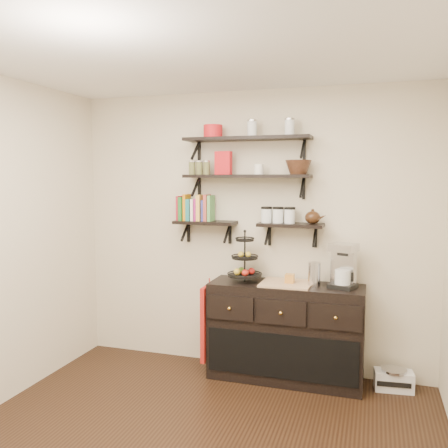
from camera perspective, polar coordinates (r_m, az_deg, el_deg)
ceiling at (r=3.06m, az=-5.55°, el=21.25°), size 3.50×3.50×0.02m
back_wall at (r=4.64m, az=3.14°, el=-0.86°), size 3.50×0.02×2.70m
shelf_top at (r=4.50m, az=2.78°, el=10.19°), size 1.20×0.27×0.23m
shelf_mid at (r=4.48m, az=2.75°, el=5.73°), size 1.20×0.27×0.23m
shelf_low_left at (r=4.64m, az=-2.24°, el=0.12°), size 0.60×0.25×0.23m
shelf_low_right at (r=4.43m, az=8.03°, el=-0.20°), size 0.60×0.25×0.23m
cookbooks at (r=4.66m, az=-3.28°, el=1.82°), size 0.36×0.15×0.26m
glass_canisters at (r=4.44m, az=6.51°, el=0.96°), size 0.32×0.10×0.13m
sideboard at (r=4.52m, az=7.41°, el=-12.73°), size 1.40×0.50×0.92m
fruit_stand at (r=4.46m, az=2.55°, el=-4.88°), size 0.32×0.32×0.47m
candle at (r=4.39m, az=7.91°, el=-6.50°), size 0.08×0.08×0.08m
coffee_maker at (r=4.34m, az=14.15°, el=-4.97°), size 0.27×0.27×0.40m
thermal_carafe at (r=4.33m, az=10.80°, el=-5.99°), size 0.11×0.11×0.22m
apron at (r=4.59m, az=-2.00°, el=-11.70°), size 0.04×0.30×0.71m
radio at (r=4.64m, az=19.74°, el=-17.22°), size 0.34×0.24×0.20m
recipe_box at (r=4.55m, az=-0.08°, el=7.35°), size 0.17×0.08×0.22m
walnut_bowl at (r=4.38m, az=8.93°, el=6.76°), size 0.24×0.24×0.13m
ramekins at (r=4.45m, az=4.21°, el=6.57°), size 0.09×0.09×0.10m
teapot at (r=4.39m, az=10.61°, el=0.92°), size 0.19×0.15×0.14m
red_pot at (r=4.60m, az=-1.33°, el=11.08°), size 0.18×0.18×0.12m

